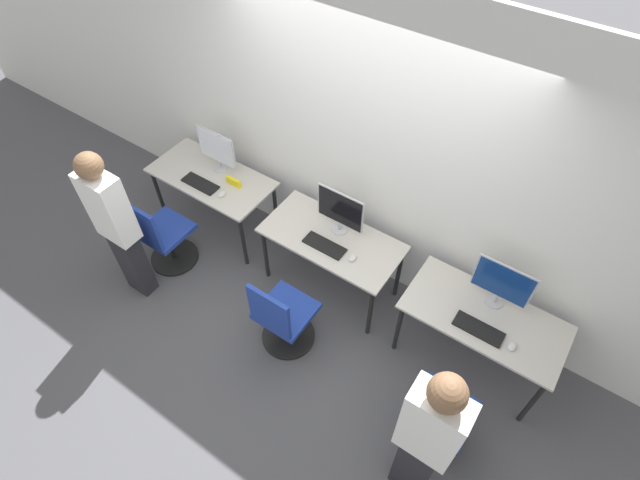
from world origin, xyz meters
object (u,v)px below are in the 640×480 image
object	(u,v)px
mouse_center	(352,258)
office_chair_right	(438,421)
keyboard_right	(479,329)
keyboard_left	(200,184)
monitor_right	(502,284)
person_right	(427,437)
mouse_left	(222,194)
office_chair_left	(163,238)
keyboard_center	(324,245)
office_chair_center	(283,319)
mouse_right	(512,346)
monitor_left	(217,149)
monitor_center	(340,211)
person_left	(116,224)

from	to	relation	value
mouse_center	office_chair_right	size ratio (longest dim) A/B	0.10
keyboard_right	office_chair_right	world-z (taller)	office_chair_right
keyboard_left	monitor_right	size ratio (longest dim) A/B	0.85
mouse_center	person_right	world-z (taller)	person_right
mouse_left	office_chair_right	world-z (taller)	office_chair_right
keyboard_left	office_chair_left	bearing A→B (deg)	-98.18
office_chair_left	keyboard_right	distance (m)	3.00
keyboard_center	keyboard_right	xyz separation A→B (m)	(1.43, -0.03, 0.00)
office_chair_left	office_chair_center	bearing A→B (deg)	-2.82
mouse_center	office_chair_left	bearing A→B (deg)	-161.87
keyboard_center	office_chair_center	distance (m)	0.73
mouse_left	office_chair_center	bearing A→B (deg)	-27.88
keyboard_left	mouse_center	world-z (taller)	mouse_center
keyboard_left	office_chair_center	bearing A→B (deg)	-23.04
keyboard_right	mouse_right	distance (m)	0.26
mouse_right	monitor_left	bearing A→B (deg)	174.82
monitor_center	keyboard_right	size ratio (longest dim) A/B	1.18
office_chair_right	person_right	size ratio (longest dim) A/B	0.54
office_chair_left	mouse_right	distance (m)	3.26
keyboard_center	mouse_center	bearing A→B (deg)	3.55
keyboard_center	mouse_center	xyz separation A→B (m)	(0.27, 0.02, 0.01)
keyboard_left	monitor_left	bearing A→B (deg)	90.00
monitor_center	monitor_right	xyz separation A→B (m)	(1.43, 0.05, 0.00)
monitor_left	person_right	bearing A→B (deg)	-24.40
mouse_center	keyboard_center	bearing A→B (deg)	-176.45
keyboard_left	person_right	world-z (taller)	person_right
monitor_left	keyboard_center	distance (m)	1.47
mouse_center	mouse_right	bearing A→B (deg)	-1.75
person_left	person_right	size ratio (longest dim) A/B	0.99
monitor_left	office_chair_right	world-z (taller)	monitor_left
keyboard_center	mouse_center	world-z (taller)	mouse_center
mouse_right	office_chair_center	bearing A→B (deg)	-159.98
office_chair_left	monitor_right	bearing A→B (deg)	16.19
monitor_left	monitor_right	size ratio (longest dim) A/B	1.00
monitor_left	person_left	world-z (taller)	person_left
keyboard_left	office_chair_right	bearing A→B (deg)	-12.83
mouse_left	keyboard_left	bearing A→B (deg)	-179.15
mouse_left	keyboard_center	bearing A→B (deg)	1.30
office_chair_right	person_right	world-z (taller)	person_right
office_chair_left	person_right	world-z (taller)	person_right
person_left	mouse_center	size ratio (longest dim) A/B	18.46
monitor_right	mouse_right	bearing A→B (deg)	-49.88
mouse_center	person_right	distance (m)	1.62
person_left	office_chair_left	bearing A→B (deg)	89.64
mouse_left	person_right	bearing A→B (deg)	-21.46
keyboard_left	office_chair_left	world-z (taller)	office_chair_left
monitor_center	person_right	distance (m)	1.96
monitor_left	monitor_center	xyz separation A→B (m)	(1.43, -0.02, 0.00)
monitor_left	mouse_right	bearing A→B (deg)	-5.18
keyboard_left	office_chair_left	distance (m)	0.64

